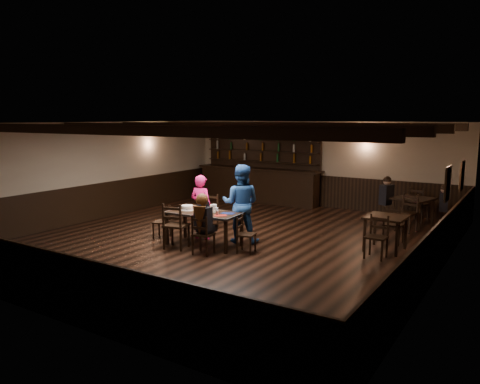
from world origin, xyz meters
The scene contains 25 objects.
ground centered at (0.00, 0.00, 0.00)m, with size 10.00×10.00×0.00m, color black.
room_shell centered at (0.01, 0.04, 1.75)m, with size 9.02×10.02×2.71m.
dining_table centered at (-0.29, -0.74, 0.68)m, with size 1.69×0.93×0.75m.
chair_near_left centered at (-0.63, -1.34, 0.59)m, with size 0.56×0.54×1.01m.
chair_near_right centered at (0.12, -1.37, 0.49)m, with size 0.43×0.42×0.84m.
chair_end_left centered at (-1.46, -0.73, 0.45)m, with size 0.43×0.44×0.77m.
chair_end_right centered at (0.74, -0.74, 0.46)m, with size 0.41×0.43×0.78m.
chair_far_pushed centered at (-1.11, 0.61, 0.52)m, with size 0.43×0.41×0.89m.
woman_pink centered at (-0.69, -0.30, 0.75)m, with size 0.55×0.36×1.51m, color #FF2386.
man_blue centered at (0.25, -0.06, 0.89)m, with size 0.87×0.68×1.78m, color navy.
seated_person centered at (0.11, -1.31, 0.84)m, with size 0.35×0.52×0.85m.
cake centered at (-0.76, -0.73, 0.80)m, with size 0.34×0.34×0.11m.
plate_stack_a centered at (-0.30, -0.79, 0.82)m, with size 0.15×0.15×0.14m, color white.
plate_stack_b centered at (-0.10, -0.63, 0.84)m, with size 0.15×0.15×0.17m, color white.
tea_light centered at (-0.27, -0.65, 0.78)m, with size 0.05×0.05×0.06m.
salt_shaker centered at (0.12, -0.78, 0.80)m, with size 0.04×0.04×0.09m, color silver.
pepper_shaker centered at (0.11, -0.82, 0.80)m, with size 0.04×0.04×0.09m, color #A5A8AD.
drink_glass centered at (-0.01, -0.64, 0.81)m, with size 0.07×0.07×0.12m, color silver.
menu_red centered at (0.23, -0.83, 0.75)m, with size 0.26×0.18×0.00m, color maroon.
menu_blue centered at (0.23, -0.56, 0.75)m, with size 0.30×0.21×0.00m, color #0D1743.
bar_counter centered at (-2.04, 4.72, 0.73)m, with size 4.45×0.70×2.20m.
back_table_a centered at (3.23, 1.01, 0.65)m, with size 0.83×0.83×0.75m.
back_table_b centered at (3.20, 3.70, 0.65)m, with size 1.08×1.08×0.75m.
bg_patron_left centered at (2.46, 3.88, 0.86)m, with size 0.34×0.43×0.78m.
bg_patron_right centered at (3.92, 3.77, 0.80)m, with size 0.25×0.36×0.68m.
Camera 1 is at (5.83, -8.85, 2.82)m, focal length 35.00 mm.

